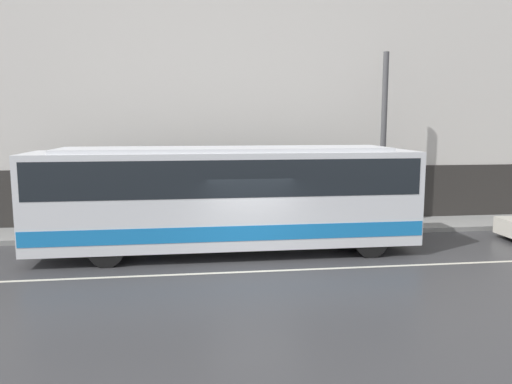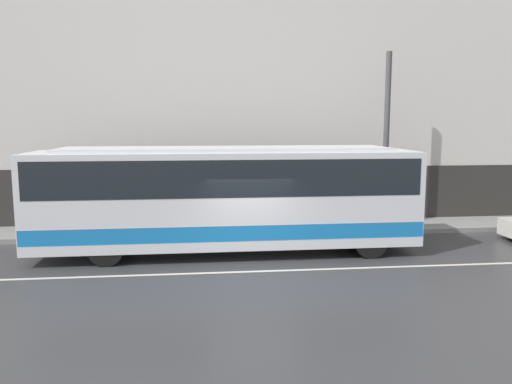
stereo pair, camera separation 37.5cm
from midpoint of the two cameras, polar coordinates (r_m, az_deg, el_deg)
name	(u,v)px [view 1 (the left image)]	position (r m, az deg, el deg)	size (l,w,h in m)	color
ground_plane	(255,272)	(14.05, -0.95, -9.09)	(60.00, 60.00, 0.00)	#38383A
sidewalk	(237,230)	(18.96, -2.78, -4.31)	(60.00, 2.25, 0.18)	gray
building_facade	(233,112)	(19.79, -3.18, 9.12)	(60.00, 0.35, 9.37)	silver
lane_stripe	(255,271)	(14.05, -0.95, -9.08)	(54.00, 0.14, 0.01)	beige
transit_bus	(227,194)	(15.68, -4.07, -0.23)	(11.90, 2.59, 3.35)	silver
utility_pole_near	(383,140)	(19.48, 13.81, 5.74)	(0.21, 0.21, 6.52)	#4C4C4F
pedestrian_waiting	(153,212)	(18.62, -12.24, -2.20)	(0.36, 0.36, 1.55)	navy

